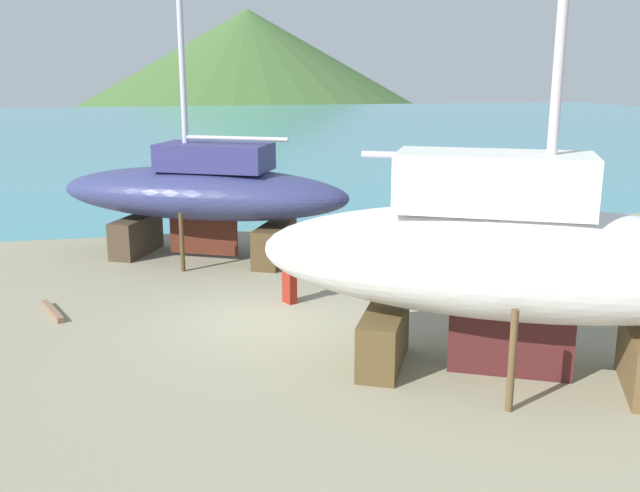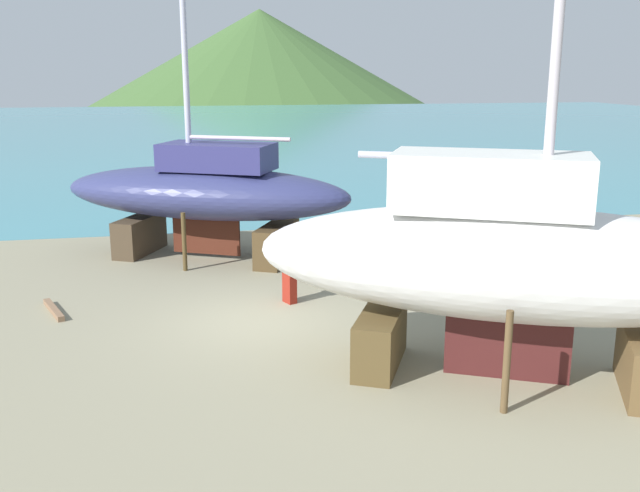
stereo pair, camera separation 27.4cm
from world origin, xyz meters
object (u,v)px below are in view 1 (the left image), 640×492
Objects in this scene: sailboat_mid_port at (514,259)px; barrel_by_slipway at (372,271)px; worker at (289,266)px; sailboat_far_slipway at (203,192)px; barrel_blue_faded at (420,244)px.

barrel_by_slipway is at bearing 122.81° from sailboat_mid_port.
sailboat_far_slipway is at bearing -93.17° from worker.
barrel_blue_faded is (1.99, 1.97, 0.14)m from barrel_by_slipway.
worker is 5.38m from barrel_blue_faded.
barrel_blue_faded is (1.24, 8.09, -1.73)m from sailboat_mid_port.
sailboat_far_slipway is at bearing 167.14° from barrel_blue_faded.
sailboat_far_slipway is 4.97m from worker.
sailboat_far_slipway is 5.50m from barrel_by_slipway.
barrel_by_slipway is 0.89× the size of barrel_blue_faded.
sailboat_mid_port is 7.84× the size of worker.
sailboat_mid_port is 8.36m from barrel_blue_faded.
sailboat_far_slipway is at bearing 142.68° from sailboat_mid_port.
barrel_by_slipway is (-0.75, 6.11, -1.87)m from sailboat_mid_port.
sailboat_far_slipway reaches higher than barrel_blue_faded.
barrel_by_slipway is at bearing -176.64° from worker.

